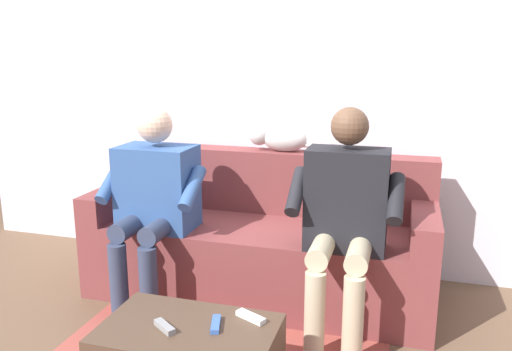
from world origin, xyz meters
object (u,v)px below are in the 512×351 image
Objects in this scene: person_right_seated at (154,195)px; remote_blue at (216,324)px; cat_on_backrest at (278,138)px; couch at (261,243)px; person_left_seated at (345,211)px; remote_white at (251,317)px; remote_gray at (165,327)px.

person_right_seated is 1.03m from remote_blue.
remote_blue is (-0.06, 1.29, -0.58)m from cat_on_backrest.
couch is at bearing 78.59° from cat_on_backrest.
person_right_seated reaches higher than couch.
cat_on_backrest is (0.50, -0.59, 0.26)m from person_left_seated.
couch is 0.99m from remote_white.
person_right_seated is 0.85m from cat_on_backrest.
remote_blue is 0.93× the size of remote_white.
person_right_seated is at bearing -154.88° from remote_blue.
remote_blue is (0.43, 0.69, -0.32)m from person_left_seated.
remote_gray reaches higher than remote_blue.
cat_on_backrest reaches higher than couch.
remote_white is at bearing 62.42° from person_left_seated.
remote_blue is at bearing 95.86° from couch.
person_right_seated reaches higher than remote_blue.
remote_gray is (-0.46, 0.82, -0.31)m from person_right_seated.
remote_gray is 0.36m from remote_white.
couch is 0.75m from person_left_seated.
remote_white is (-0.23, 0.96, 0.04)m from couch.
person_left_seated is at bearing 146.20° from couch.
person_left_seated is 8.36× the size of remote_white.
couch is at bearing -50.87° from remote_white.
remote_blue is 0.21m from remote_gray.
person_right_seated is (1.08, -0.04, -0.01)m from person_left_seated.
person_right_seated is at bearing -25.82° from remote_gray.
person_left_seated is at bearing 131.64° from remote_blue.
remote_blue is at bearing 92.76° from cat_on_backrest.
remote_gray reaches higher than remote_white.
couch is at bearing 169.50° from remote_blue.
remote_white is at bearing -114.99° from remote_gray.
couch is at bearing -33.80° from person_left_seated.
couch is 16.43× the size of remote_gray.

